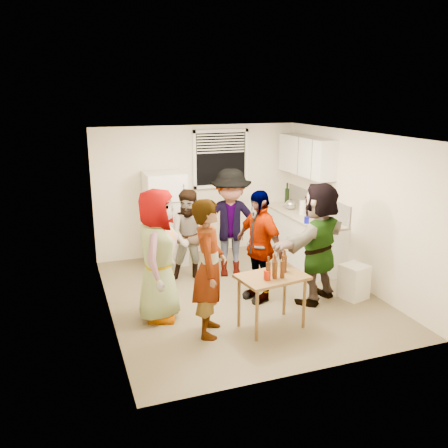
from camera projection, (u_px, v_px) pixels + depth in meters
name	position (u px, v px, depth m)	size (l,w,h in m)	color
room	(240.00, 295.00, 7.48)	(4.00, 4.50, 2.50)	#F1E7CF
window	(221.00, 159.00, 9.13)	(1.12, 0.10, 1.06)	white
refrigerator	(165.00, 218.00, 8.72)	(0.70, 0.70, 1.70)	white
counter_lower	(302.00, 238.00, 8.95)	(0.60, 2.20, 0.86)	white
countertop	(303.00, 215.00, 8.83)	(0.64, 2.22, 0.04)	beige
backsplash	(317.00, 203.00, 8.87)	(0.03, 2.20, 0.36)	#AEAAA1
upper_cabinets	(306.00, 156.00, 8.77)	(0.34, 1.60, 0.70)	white
kettle	(291.00, 209.00, 9.17)	(0.25, 0.21, 0.21)	silver
paper_towel	(302.00, 214.00, 8.80)	(0.12, 0.12, 0.26)	white
wine_bottle	(287.00, 205.00, 9.54)	(0.08, 0.08, 0.33)	black
beer_bottle_counter	(308.00, 219.00, 8.46)	(0.06, 0.06, 0.22)	#47230C
blue_cup	(306.00, 223.00, 8.19)	(0.09, 0.09, 0.12)	#090DB9
picture_frame	(302.00, 204.00, 9.27)	(0.02, 0.20, 0.17)	gold
trash_bin	(354.00, 283.00, 7.32)	(0.36, 0.36, 0.53)	white
serving_table	(271.00, 327.00, 6.47)	(0.89, 0.59, 0.75)	brown
beer_bottle_table	(284.00, 271.00, 6.44)	(0.06, 0.06, 0.23)	#47230C
red_cup	(267.00, 279.00, 6.14)	(0.09, 0.09, 0.12)	#AB1E04
guest_grey	(160.00, 317.00, 6.75)	(0.91, 1.86, 0.59)	gray
guest_stripe	(210.00, 332.00, 6.32)	(0.66, 1.82, 0.44)	#141933
guest_back_left	(192.00, 281.00, 8.04)	(0.77, 1.58, 0.60)	brown
guest_back_right	(230.00, 274.00, 8.32)	(1.21, 1.87, 0.69)	#424147
guest_black	(258.00, 298.00, 7.35)	(1.01, 1.72, 0.42)	black
guest_orange	(315.00, 299.00, 7.32)	(1.71, 1.84, 0.54)	tan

